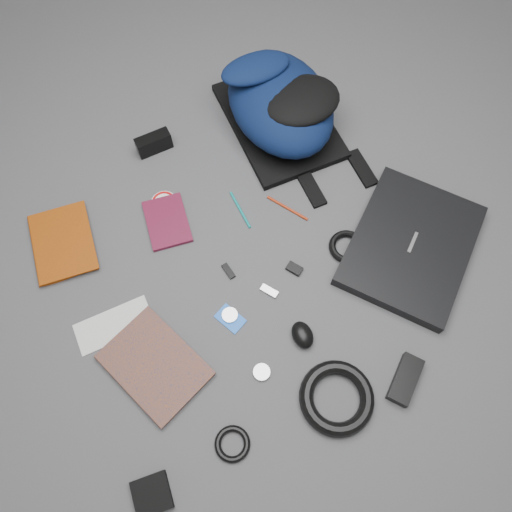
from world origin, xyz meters
TOP-DOWN VIEW (x-y plane):
  - ground at (0.00, 0.00)m, footprint 4.00×4.00m
  - backpack at (0.36, 0.33)m, footprint 0.44×0.54m
  - laptop at (0.37, -0.25)m, footprint 0.51×0.46m
  - textbook_red at (-0.49, 0.42)m, footprint 0.24×0.28m
  - comic_book at (-0.49, -0.08)m, footprint 0.22×0.29m
  - envelope at (-0.42, 0.09)m, footprint 0.22×0.14m
  - dvd_case at (-0.13, 0.26)m, footprint 0.17×0.20m
  - compact_camera at (-0.01, 0.50)m, footprint 0.12×0.06m
  - sticker_disc at (-0.10, 0.32)m, footprint 0.09×0.09m
  - pen_teal at (0.06, 0.15)m, footprint 0.04×0.13m
  - pen_red at (0.18, 0.07)m, footprint 0.05×0.14m
  - id_badge at (-0.17, -0.09)m, footprint 0.06×0.09m
  - usb_black at (-0.09, 0.02)m, footprint 0.02×0.05m
  - usb_silver at (-0.03, -0.10)m, footprint 0.04×0.05m
  - key_fob at (0.06, -0.09)m, footprint 0.04×0.05m
  - mouse at (-0.05, -0.26)m, footprint 0.07×0.09m
  - headphone_left at (-0.16, -0.09)m, footprint 0.06×0.06m
  - headphone_right at (-0.19, -0.26)m, footprint 0.05×0.05m
  - cable_coil at (0.23, -0.14)m, footprint 0.12×0.12m
  - power_brick at (0.08, -0.51)m, footprint 0.14×0.10m
  - power_cord_coil at (-0.09, -0.43)m, footprint 0.25×0.25m
  - pouch at (-0.58, -0.32)m, footprint 0.11×0.11m
  - earbud_coil at (-0.36, -0.35)m, footprint 0.10×0.10m

SIDE VIEW (x-z plane):
  - ground at x=0.00m, z-range 0.00..0.00m
  - sticker_disc at x=-0.10m, z-range 0.00..0.00m
  - id_badge at x=-0.17m, z-range 0.00..0.00m
  - envelope at x=-0.42m, z-range 0.00..0.00m
  - pen_teal at x=0.06m, z-range 0.00..0.01m
  - pen_red at x=0.18m, z-range 0.00..0.01m
  - usb_black at x=-0.09m, z-range 0.00..0.01m
  - usb_silver at x=-0.03m, z-range 0.00..0.01m
  - headphone_left at x=-0.16m, z-range 0.00..0.01m
  - headphone_right at x=-0.19m, z-range 0.00..0.01m
  - key_fob at x=0.06m, z-range 0.00..0.01m
  - dvd_case at x=-0.13m, z-range 0.00..0.01m
  - earbud_coil at x=-0.36m, z-range 0.00..0.02m
  - cable_coil at x=0.23m, z-range 0.00..0.02m
  - comic_book at x=-0.49m, z-range 0.00..0.02m
  - pouch at x=-0.58m, z-range 0.00..0.02m
  - textbook_red at x=-0.49m, z-range 0.00..0.03m
  - power_brick at x=0.08m, z-range 0.00..0.03m
  - power_cord_coil at x=-0.09m, z-range 0.00..0.04m
  - mouse at x=-0.05m, z-range 0.00..0.04m
  - laptop at x=0.37m, z-range 0.00..0.04m
  - compact_camera at x=-0.01m, z-range 0.00..0.06m
  - backpack at x=0.36m, z-range 0.00..0.20m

